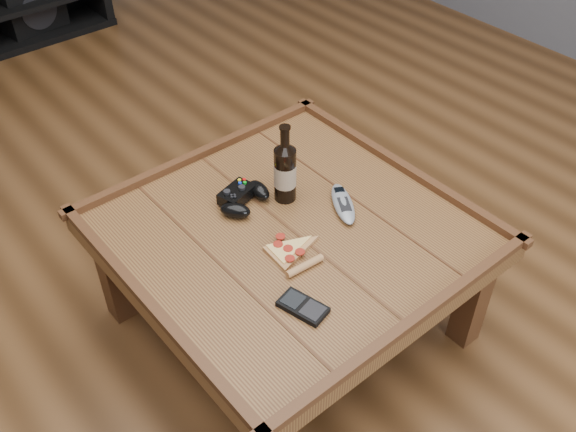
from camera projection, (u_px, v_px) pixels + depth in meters
ground at (290, 323)px, 2.24m from camera, size 6.00×6.00×0.00m
coffee_table at (290, 243)px, 1.98m from camera, size 1.03×1.03×0.48m
beer_bottle at (285, 170)px, 1.98m from camera, size 0.07×0.07×0.27m
game_controller at (243, 198)px, 2.02m from camera, size 0.20×0.16×0.05m
pizza_slice at (290, 253)px, 1.86m from camera, size 0.15×0.23×0.02m
smartphone at (303, 307)px, 1.70m from camera, size 0.10×0.14×0.02m
remote_control at (343, 204)px, 2.01m from camera, size 0.15×0.20×0.03m
subwoofer at (23, 2)px, 3.85m from camera, size 0.40×0.40×0.36m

